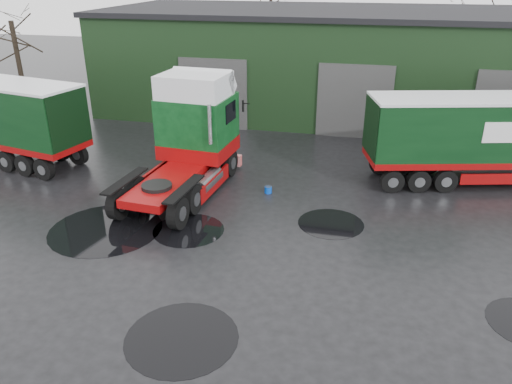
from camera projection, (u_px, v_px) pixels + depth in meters
ground at (261, 265)px, 15.89m from camera, size 100.00×100.00×0.00m
warehouse at (361, 61)px, 31.89m from camera, size 32.40×12.40×6.30m
hero_tractor at (176, 141)px, 19.85m from camera, size 3.80×7.81×4.71m
lorry_right at (500, 140)px, 21.30m from camera, size 14.75×6.10×3.83m
wash_bucket at (268, 190)px, 20.93m from camera, size 0.33×0.33×0.28m
tree_left at (17, 52)px, 28.33m from camera, size 4.40×4.40×8.50m
tree_back_a at (271, 18)px, 41.78m from camera, size 4.40×4.40×9.50m
tree_back_b at (471, 36)px, 38.84m from camera, size 4.40×4.40×7.50m
puddle_0 at (182, 338)px, 12.78m from camera, size 2.94×2.94×0.01m
puddle_1 at (331, 223)px, 18.48m from camera, size 2.44×2.44×0.01m
puddle_2 at (106, 229)px, 18.07m from camera, size 4.06×4.06×0.01m
puddle_4 at (189, 230)px, 18.01m from camera, size 2.58×2.58×0.01m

